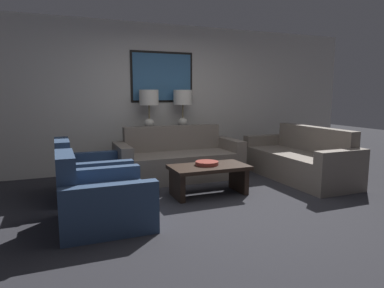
{
  "coord_description": "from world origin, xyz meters",
  "views": [
    {
      "loc": [
        -1.89,
        -3.68,
        1.4
      ],
      "look_at": [
        0.02,
        1.04,
        0.65
      ],
      "focal_mm": 32.0,
      "sensor_mm": 36.0,
      "label": 1
    }
  ],
  "objects_px": {
    "coffee_table": "(209,174)",
    "armchair_near_back_wall": "(90,177)",
    "armchair_near_camera": "(101,201)",
    "table_lamp_right": "(183,102)",
    "table_lamp_left": "(149,102)",
    "couch_by_side": "(299,161)",
    "console_table": "(167,150)",
    "couch_by_back_wall": "(178,161)",
    "decorative_bowl": "(207,163)"
  },
  "relations": [
    {
      "from": "table_lamp_left",
      "to": "couch_by_back_wall",
      "type": "bearing_deg",
      "value": -63.4
    },
    {
      "from": "couch_by_side",
      "to": "decorative_bowl",
      "type": "distance_m",
      "value": 1.82
    },
    {
      "from": "decorative_bowl",
      "to": "armchair_near_camera",
      "type": "bearing_deg",
      "value": -158.06
    },
    {
      "from": "table_lamp_left",
      "to": "table_lamp_right",
      "type": "bearing_deg",
      "value": 0.0
    },
    {
      "from": "table_lamp_right",
      "to": "armchair_near_camera",
      "type": "relative_size",
      "value": 0.74
    },
    {
      "from": "couch_by_side",
      "to": "armchair_near_camera",
      "type": "bearing_deg",
      "value": -165.56
    },
    {
      "from": "console_table",
      "to": "couch_by_back_wall",
      "type": "distance_m",
      "value": 0.64
    },
    {
      "from": "console_table",
      "to": "table_lamp_right",
      "type": "distance_m",
      "value": 0.93
    },
    {
      "from": "coffee_table",
      "to": "armchair_near_back_wall",
      "type": "height_order",
      "value": "armchair_near_back_wall"
    },
    {
      "from": "console_table",
      "to": "armchair_near_back_wall",
      "type": "relative_size",
      "value": 1.28
    },
    {
      "from": "couch_by_side",
      "to": "armchair_near_camera",
      "type": "xyz_separation_m",
      "value": [
        -3.33,
        -0.86,
        -0.03
      ]
    },
    {
      "from": "armchair_near_camera",
      "to": "table_lamp_right",
      "type": "bearing_deg",
      "value": 51.64
    },
    {
      "from": "table_lamp_left",
      "to": "table_lamp_right",
      "type": "height_order",
      "value": "same"
    },
    {
      "from": "table_lamp_left",
      "to": "couch_by_side",
      "type": "height_order",
      "value": "table_lamp_left"
    },
    {
      "from": "table_lamp_left",
      "to": "coffee_table",
      "type": "bearing_deg",
      "value": -77.03
    },
    {
      "from": "console_table",
      "to": "decorative_bowl",
      "type": "height_order",
      "value": "console_table"
    },
    {
      "from": "coffee_table",
      "to": "armchair_near_camera",
      "type": "relative_size",
      "value": 1.14
    },
    {
      "from": "console_table",
      "to": "table_lamp_right",
      "type": "bearing_deg",
      "value": 0.0
    },
    {
      "from": "table_lamp_right",
      "to": "console_table",
      "type": "bearing_deg",
      "value": 180.0
    },
    {
      "from": "armchair_near_back_wall",
      "to": "coffee_table",
      "type": "bearing_deg",
      "value": -20.31
    },
    {
      "from": "table_lamp_right",
      "to": "armchair_near_back_wall",
      "type": "relative_size",
      "value": 0.74
    },
    {
      "from": "couch_by_back_wall",
      "to": "armchair_near_camera",
      "type": "height_order",
      "value": "couch_by_back_wall"
    },
    {
      "from": "couch_by_side",
      "to": "table_lamp_left",
      "type": "bearing_deg",
      "value": 147.25
    },
    {
      "from": "table_lamp_left",
      "to": "coffee_table",
      "type": "height_order",
      "value": "table_lamp_left"
    },
    {
      "from": "table_lamp_right",
      "to": "coffee_table",
      "type": "relative_size",
      "value": 0.65
    },
    {
      "from": "decorative_bowl",
      "to": "armchair_near_back_wall",
      "type": "height_order",
      "value": "armchair_near_back_wall"
    },
    {
      "from": "table_lamp_right",
      "to": "coffee_table",
      "type": "bearing_deg",
      "value": -98.27
    },
    {
      "from": "couch_by_back_wall",
      "to": "couch_by_side",
      "type": "xyz_separation_m",
      "value": [
        1.86,
        -0.77,
        0.0
      ]
    },
    {
      "from": "armchair_near_back_wall",
      "to": "couch_by_side",
      "type": "bearing_deg",
      "value": -4.88
    },
    {
      "from": "coffee_table",
      "to": "decorative_bowl",
      "type": "relative_size",
      "value": 3.33
    },
    {
      "from": "couch_by_back_wall",
      "to": "armchair_near_camera",
      "type": "xyz_separation_m",
      "value": [
        -1.47,
        -1.62,
        -0.03
      ]
    },
    {
      "from": "table_lamp_left",
      "to": "armchair_near_back_wall",
      "type": "bearing_deg",
      "value": -135.94
    },
    {
      "from": "table_lamp_left",
      "to": "table_lamp_right",
      "type": "relative_size",
      "value": 1.0
    },
    {
      "from": "couch_by_side",
      "to": "console_table",
      "type": "bearing_deg",
      "value": 143.03
    },
    {
      "from": "console_table",
      "to": "decorative_bowl",
      "type": "xyz_separation_m",
      "value": [
        0.06,
        -1.64,
        0.06
      ]
    },
    {
      "from": "table_lamp_right",
      "to": "couch_by_side",
      "type": "bearing_deg",
      "value": -42.22
    },
    {
      "from": "table_lamp_left",
      "to": "decorative_bowl",
      "type": "relative_size",
      "value": 2.18
    },
    {
      "from": "couch_by_back_wall",
      "to": "armchair_near_back_wall",
      "type": "xyz_separation_m",
      "value": [
        -1.47,
        -0.48,
        -0.03
      ]
    },
    {
      "from": "couch_by_back_wall",
      "to": "couch_by_side",
      "type": "distance_m",
      "value": 2.01
    },
    {
      "from": "couch_by_back_wall",
      "to": "couch_by_side",
      "type": "relative_size",
      "value": 1.0
    },
    {
      "from": "coffee_table",
      "to": "armchair_near_camera",
      "type": "distance_m",
      "value": 1.64
    },
    {
      "from": "console_table",
      "to": "armchair_near_back_wall",
      "type": "distance_m",
      "value": 1.85
    },
    {
      "from": "coffee_table",
      "to": "console_table",
      "type": "bearing_deg",
      "value": 92.43
    },
    {
      "from": "console_table",
      "to": "decorative_bowl",
      "type": "distance_m",
      "value": 1.64
    },
    {
      "from": "couch_by_back_wall",
      "to": "console_table",
      "type": "bearing_deg",
      "value": 90.0
    },
    {
      "from": "coffee_table",
      "to": "couch_by_back_wall",
      "type": "bearing_deg",
      "value": 93.88
    },
    {
      "from": "couch_by_back_wall",
      "to": "coffee_table",
      "type": "bearing_deg",
      "value": -86.12
    },
    {
      "from": "coffee_table",
      "to": "armchair_near_camera",
      "type": "bearing_deg",
      "value": -159.69
    },
    {
      "from": "table_lamp_right",
      "to": "couch_by_side",
      "type": "distance_m",
      "value": 2.3
    },
    {
      "from": "coffee_table",
      "to": "table_lamp_right",
      "type": "bearing_deg",
      "value": 81.73
    }
  ]
}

